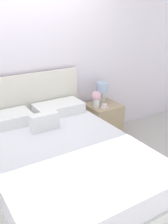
% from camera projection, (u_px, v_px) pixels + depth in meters
% --- Properties ---
extents(ground_plane, '(12.00, 12.00, 0.00)m').
position_uv_depth(ground_plane, '(30.00, 151.00, 3.81)').
color(ground_plane, '#BCB7B2').
extents(wall_back, '(8.00, 0.06, 2.60)m').
position_uv_depth(wall_back, '(20.00, 61.00, 3.37)').
color(wall_back, white).
rests_on(wall_back, ground_plane).
extents(bed, '(1.56, 2.15, 1.14)m').
position_uv_depth(bed, '(60.00, 165.00, 2.90)').
color(bed, white).
rests_on(bed, ground_plane).
extents(nightstand, '(0.48, 0.47, 0.58)m').
position_uv_depth(nightstand, '(103.00, 122.00, 4.05)').
color(nightstand, tan).
rests_on(nightstand, ground_plane).
extents(table_lamp, '(0.18, 0.18, 0.31)m').
position_uv_depth(table_lamp, '(102.00, 89.00, 3.96)').
color(table_lamp, beige).
rests_on(table_lamp, nightstand).
extents(flower_vase, '(0.14, 0.14, 0.24)m').
position_uv_depth(flower_vase, '(97.00, 98.00, 3.81)').
color(flower_vase, white).
rests_on(flower_vase, nightstand).
extents(teacup, '(0.12, 0.12, 0.06)m').
position_uv_depth(teacup, '(105.00, 106.00, 3.83)').
color(teacup, white).
rests_on(teacup, nightstand).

